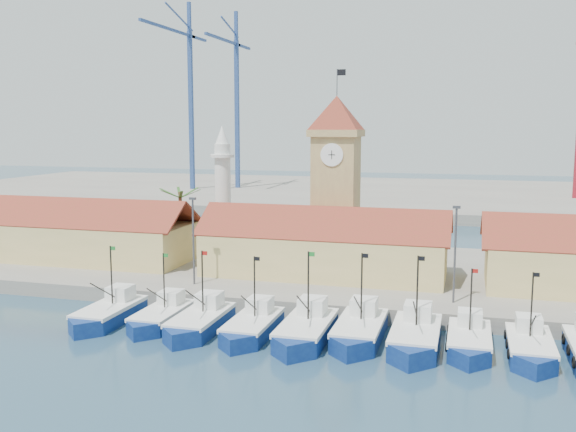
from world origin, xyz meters
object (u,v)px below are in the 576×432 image
(boat_5, at_px, (359,332))
(minaret, at_px, (223,190))
(boat_0, at_px, (108,315))
(clock_tower, at_px, (336,176))

(boat_5, xyz_separation_m, minaret, (-21.68, 24.81, 8.93))
(boat_0, height_order, boat_5, boat_5)
(boat_5, height_order, clock_tower, clock_tower)
(clock_tower, bearing_deg, boat_5, -73.68)
(boat_0, bearing_deg, clock_tower, 56.10)
(boat_5, relative_size, minaret, 0.62)
(boat_0, height_order, clock_tower, clock_tower)
(boat_0, bearing_deg, minaret, 87.57)
(clock_tower, relative_size, minaret, 1.39)
(boat_0, distance_m, clock_tower, 30.97)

